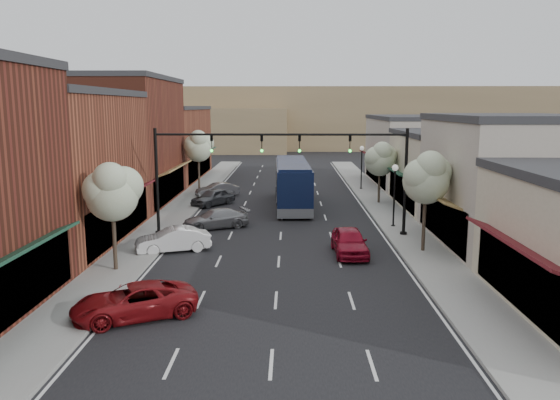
{
  "coord_description": "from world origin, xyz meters",
  "views": [
    {
      "loc": [
        0.6,
        -26.74,
        8.37
      ],
      "look_at": [
        -0.06,
        9.07,
        2.2
      ],
      "focal_mm": 35.0,
      "sensor_mm": 36.0,
      "label": 1
    }
  ],
  "objects_px": {
    "parked_car_d": "(213,197)",
    "parked_car_e": "(217,190)",
    "tree_left_far": "(199,146)",
    "signal_mast_left": "(193,165)",
    "tree_right_far": "(381,158)",
    "tree_right_near": "(427,177)",
    "red_hatchback": "(349,241)",
    "tree_left_near": "(112,191)",
    "parked_car_b": "(173,240)",
    "parked_car_a": "(134,301)",
    "lamp_post_near": "(395,185)",
    "coach_bus": "(292,183)",
    "signal_mast_right": "(369,166)",
    "lamp_post_far": "(362,160)",
    "parked_car_c": "(216,219)"
  },
  "relations": [
    {
      "from": "tree_right_far",
      "to": "tree_left_near",
      "type": "height_order",
      "value": "tree_left_near"
    },
    {
      "from": "parked_car_d",
      "to": "parked_car_e",
      "type": "distance_m",
      "value": 4.51
    },
    {
      "from": "tree_right_far",
      "to": "red_hatchback",
      "type": "distance_m",
      "value": 17.3
    },
    {
      "from": "signal_mast_right",
      "to": "coach_bus",
      "type": "height_order",
      "value": "signal_mast_right"
    },
    {
      "from": "tree_left_near",
      "to": "tree_left_far",
      "type": "bearing_deg",
      "value": 90.0
    },
    {
      "from": "tree_left_near",
      "to": "parked_car_d",
      "type": "distance_m",
      "value": 19.52
    },
    {
      "from": "parked_car_e",
      "to": "signal_mast_left",
      "type": "bearing_deg",
      "value": -23.71
    },
    {
      "from": "parked_car_c",
      "to": "lamp_post_near",
      "type": "bearing_deg",
      "value": 67.75
    },
    {
      "from": "tree_left_far",
      "to": "red_hatchback",
      "type": "height_order",
      "value": "tree_left_far"
    },
    {
      "from": "parked_car_a",
      "to": "parked_car_d",
      "type": "bearing_deg",
      "value": 155.26
    },
    {
      "from": "lamp_post_near",
      "to": "tree_left_far",
      "type": "bearing_deg",
      "value": 136.11
    },
    {
      "from": "lamp_post_near",
      "to": "tree_left_near",
      "type": "bearing_deg",
      "value": -146.67
    },
    {
      "from": "coach_bus",
      "to": "tree_right_far",
      "type": "bearing_deg",
      "value": 7.04
    },
    {
      "from": "tree_right_far",
      "to": "red_hatchback",
      "type": "height_order",
      "value": "tree_right_far"
    },
    {
      "from": "tree_left_far",
      "to": "signal_mast_left",
      "type": "bearing_deg",
      "value": -81.65
    },
    {
      "from": "parked_car_d",
      "to": "tree_right_near",
      "type": "bearing_deg",
      "value": -10.01
    },
    {
      "from": "lamp_post_far",
      "to": "parked_car_a",
      "type": "distance_m",
      "value": 36.71
    },
    {
      "from": "tree_left_near",
      "to": "parked_car_b",
      "type": "bearing_deg",
      "value": 63.15
    },
    {
      "from": "tree_right_near",
      "to": "tree_left_far",
      "type": "relative_size",
      "value": 0.97
    },
    {
      "from": "parked_car_a",
      "to": "coach_bus",
      "type": "bearing_deg",
      "value": 139.99
    },
    {
      "from": "signal_mast_right",
      "to": "tree_right_near",
      "type": "bearing_deg",
      "value": -56.09
    },
    {
      "from": "tree_right_near",
      "to": "tree_left_near",
      "type": "bearing_deg",
      "value": -166.45
    },
    {
      "from": "tree_right_near",
      "to": "parked_car_b",
      "type": "relative_size",
      "value": 1.39
    },
    {
      "from": "parked_car_c",
      "to": "coach_bus",
      "type": "bearing_deg",
      "value": 124.37
    },
    {
      "from": "tree_right_near",
      "to": "parked_car_e",
      "type": "distance_m",
      "value": 24.68
    },
    {
      "from": "signal_mast_right",
      "to": "lamp_post_near",
      "type": "relative_size",
      "value": 1.85
    },
    {
      "from": "tree_right_far",
      "to": "parked_car_d",
      "type": "relative_size",
      "value": 1.29
    },
    {
      "from": "tree_right_near",
      "to": "signal_mast_left",
      "type": "bearing_deg",
      "value": 163.81
    },
    {
      "from": "signal_mast_right",
      "to": "red_hatchback",
      "type": "xyz_separation_m",
      "value": [
        -1.62,
        -4.49,
        -3.85
      ]
    },
    {
      "from": "signal_mast_right",
      "to": "parked_car_b",
      "type": "xyz_separation_m",
      "value": [
        -11.82,
        -4.0,
        -3.92
      ]
    },
    {
      "from": "red_hatchback",
      "to": "tree_right_far",
      "type": "bearing_deg",
      "value": 73.06
    },
    {
      "from": "tree_right_near",
      "to": "red_hatchback",
      "type": "relative_size",
      "value": 1.32
    },
    {
      "from": "coach_bus",
      "to": "parked_car_c",
      "type": "xyz_separation_m",
      "value": [
        -5.35,
        -8.54,
        -1.31
      ]
    },
    {
      "from": "signal_mast_left",
      "to": "parked_car_e",
      "type": "relative_size",
      "value": 2.07
    },
    {
      "from": "parked_car_a",
      "to": "parked_car_c",
      "type": "height_order",
      "value": "parked_car_a"
    },
    {
      "from": "red_hatchback",
      "to": "parked_car_b",
      "type": "relative_size",
      "value": 1.06
    },
    {
      "from": "coach_bus",
      "to": "lamp_post_near",
      "type": "bearing_deg",
      "value": -51.61
    },
    {
      "from": "coach_bus",
      "to": "parked_car_a",
      "type": "xyz_separation_m",
      "value": [
        -6.41,
        -24.85,
        -1.29
      ]
    },
    {
      "from": "lamp_post_near",
      "to": "lamp_post_far",
      "type": "relative_size",
      "value": 1.0
    },
    {
      "from": "tree_left_near",
      "to": "tree_left_far",
      "type": "distance_m",
      "value": 26.0
    },
    {
      "from": "parked_car_a",
      "to": "parked_car_b",
      "type": "distance_m",
      "value": 10.11
    },
    {
      "from": "coach_bus",
      "to": "parked_car_e",
      "type": "height_order",
      "value": "coach_bus"
    },
    {
      "from": "tree_left_far",
      "to": "parked_car_c",
      "type": "bearing_deg",
      "value": -76.75
    },
    {
      "from": "signal_mast_right",
      "to": "parked_car_e",
      "type": "xyz_separation_m",
      "value": [
        -11.82,
        15.52,
        -3.97
      ]
    },
    {
      "from": "lamp_post_far",
      "to": "parked_car_b",
      "type": "relative_size",
      "value": 1.04
    },
    {
      "from": "tree_right_far",
      "to": "red_hatchback",
      "type": "xyz_separation_m",
      "value": [
        -4.35,
        -16.43,
        -3.22
      ]
    },
    {
      "from": "tree_left_near",
      "to": "red_hatchback",
      "type": "bearing_deg",
      "value": 16.24
    },
    {
      "from": "parked_car_d",
      "to": "coach_bus",
      "type": "bearing_deg",
      "value": 34.3
    },
    {
      "from": "parked_car_b",
      "to": "tree_left_far",
      "type": "bearing_deg",
      "value": 165.09
    },
    {
      "from": "tree_right_near",
      "to": "lamp_post_far",
      "type": "xyz_separation_m",
      "value": [
        -0.55,
        24.06,
        -1.45
      ]
    }
  ]
}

